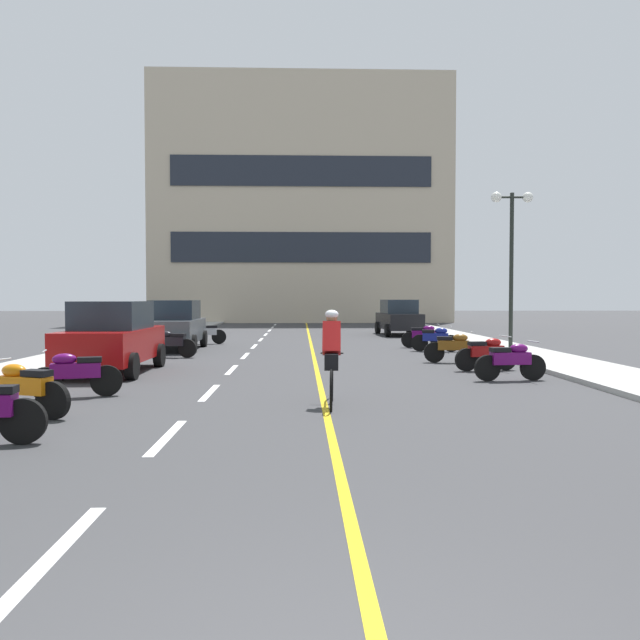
% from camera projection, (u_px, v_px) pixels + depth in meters
% --- Properties ---
extents(ground_plane, '(140.00, 140.00, 0.00)m').
position_uv_depth(ground_plane, '(305.00, 348.00, 23.58)').
color(ground_plane, '#38383A').
extents(curb_left, '(2.40, 72.00, 0.12)m').
position_uv_depth(curb_left, '(134.00, 342.00, 26.35)').
color(curb_left, '#A8A8A3').
rests_on(curb_left, ground).
extents(curb_right, '(2.40, 72.00, 0.12)m').
position_uv_depth(curb_right, '(472.00, 341.00, 26.79)').
color(curb_right, '#A8A8A3').
rests_on(curb_right, ground).
extents(lane_dash_0, '(0.14, 2.20, 0.01)m').
position_uv_depth(lane_dash_0, '(50.00, 559.00, 4.54)').
color(lane_dash_0, silver).
rests_on(lane_dash_0, ground).
extents(lane_dash_1, '(0.14, 2.20, 0.01)m').
position_uv_depth(lane_dash_1, '(167.00, 437.00, 8.53)').
color(lane_dash_1, silver).
rests_on(lane_dash_1, ground).
extents(lane_dash_2, '(0.14, 2.20, 0.01)m').
position_uv_depth(lane_dash_2, '(210.00, 392.00, 12.53)').
color(lane_dash_2, silver).
rests_on(lane_dash_2, ground).
extents(lane_dash_3, '(0.14, 2.20, 0.01)m').
position_uv_depth(lane_dash_3, '(232.00, 370.00, 16.52)').
color(lane_dash_3, silver).
rests_on(lane_dash_3, ground).
extents(lane_dash_4, '(0.14, 2.20, 0.01)m').
position_uv_depth(lane_dash_4, '(245.00, 356.00, 20.52)').
color(lane_dash_4, silver).
rests_on(lane_dash_4, ground).
extents(lane_dash_5, '(0.14, 2.20, 0.01)m').
position_uv_depth(lane_dash_5, '(254.00, 346.00, 24.51)').
color(lane_dash_5, silver).
rests_on(lane_dash_5, ground).
extents(lane_dash_6, '(0.14, 2.20, 0.01)m').
position_uv_depth(lane_dash_6, '(261.00, 340.00, 28.51)').
color(lane_dash_6, silver).
rests_on(lane_dash_6, ground).
extents(lane_dash_7, '(0.14, 2.20, 0.01)m').
position_uv_depth(lane_dash_7, '(266.00, 335.00, 32.51)').
color(lane_dash_7, silver).
rests_on(lane_dash_7, ground).
extents(lane_dash_8, '(0.14, 2.20, 0.01)m').
position_uv_depth(lane_dash_8, '(270.00, 331.00, 36.50)').
color(lane_dash_8, silver).
rests_on(lane_dash_8, ground).
extents(lane_dash_9, '(0.14, 2.20, 0.01)m').
position_uv_depth(lane_dash_9, '(273.00, 327.00, 40.50)').
color(lane_dash_9, silver).
rests_on(lane_dash_9, ground).
extents(lane_dash_10, '(0.14, 2.20, 0.01)m').
position_uv_depth(lane_dash_10, '(275.00, 325.00, 44.49)').
color(lane_dash_10, silver).
rests_on(lane_dash_10, ground).
extents(lane_dash_11, '(0.14, 2.20, 0.01)m').
position_uv_depth(lane_dash_11, '(277.00, 323.00, 48.49)').
color(lane_dash_11, silver).
rests_on(lane_dash_11, ground).
extents(centre_line_yellow, '(0.12, 66.00, 0.01)m').
position_uv_depth(centre_line_yellow, '(311.00, 343.00, 26.58)').
color(centre_line_yellow, gold).
rests_on(centre_line_yellow, ground).
extents(office_building, '(23.49, 8.39, 19.19)m').
position_uv_depth(office_building, '(301.00, 205.00, 51.34)').
color(office_building, '#BCAD93').
rests_on(office_building, ground).
extents(street_lamp_mid, '(1.46, 0.36, 5.45)m').
position_uv_depth(street_lamp_mid, '(512.00, 235.00, 21.63)').
color(street_lamp_mid, black).
rests_on(street_lamp_mid, curb_right).
extents(parked_car_near, '(1.92, 4.20, 1.82)m').
position_uv_depth(parked_car_near, '(113.00, 337.00, 15.80)').
color(parked_car_near, black).
rests_on(parked_car_near, ground).
extents(parked_car_mid, '(2.00, 4.24, 1.82)m').
position_uv_depth(parked_car_mid, '(175.00, 325.00, 22.89)').
color(parked_car_mid, black).
rests_on(parked_car_mid, ground).
extents(parked_car_far, '(2.09, 4.28, 1.82)m').
position_uv_depth(parked_car_far, '(399.00, 317.00, 31.99)').
color(parked_car_far, black).
rests_on(parked_car_far, ground).
extents(motorcycle_3, '(1.64, 0.80, 0.92)m').
position_uv_depth(motorcycle_3, '(24.00, 388.00, 9.89)').
color(motorcycle_3, black).
rests_on(motorcycle_3, ground).
extents(motorcycle_4, '(1.66, 0.72, 0.92)m').
position_uv_depth(motorcycle_4, '(75.00, 373.00, 11.89)').
color(motorcycle_4, black).
rests_on(motorcycle_4, ground).
extents(motorcycle_5, '(1.70, 0.60, 0.92)m').
position_uv_depth(motorcycle_5, '(511.00, 360.00, 14.30)').
color(motorcycle_5, black).
rests_on(motorcycle_5, ground).
extents(motorcycle_6, '(1.69, 0.60, 0.92)m').
position_uv_depth(motorcycle_6, '(486.00, 353.00, 16.27)').
color(motorcycle_6, black).
rests_on(motorcycle_6, ground).
extents(motorcycle_7, '(1.70, 0.60, 0.92)m').
position_uv_depth(motorcycle_7, '(454.00, 347.00, 18.27)').
color(motorcycle_7, black).
rests_on(motorcycle_7, ground).
extents(motorcycle_8, '(1.68, 0.64, 0.92)m').
position_uv_depth(motorcycle_8, '(171.00, 343.00, 19.92)').
color(motorcycle_8, black).
rests_on(motorcycle_8, ground).
extents(motorcycle_9, '(1.68, 0.64, 0.92)m').
position_uv_depth(motorcycle_9, '(436.00, 338.00, 22.14)').
color(motorcycle_9, black).
rests_on(motorcycle_9, ground).
extents(motorcycle_10, '(1.70, 0.60, 0.92)m').
position_uv_depth(motorcycle_10, '(424.00, 335.00, 23.83)').
color(motorcycle_10, black).
rests_on(motorcycle_10, ground).
extents(motorcycle_11, '(1.68, 0.64, 0.92)m').
position_uv_depth(motorcycle_11, '(205.00, 333.00, 25.71)').
color(motorcycle_11, black).
rests_on(motorcycle_11, ground).
extents(cyclist_rider, '(0.42, 1.77, 1.71)m').
position_uv_depth(cyclist_rider, '(332.00, 355.00, 11.02)').
color(cyclist_rider, black).
rests_on(cyclist_rider, ground).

